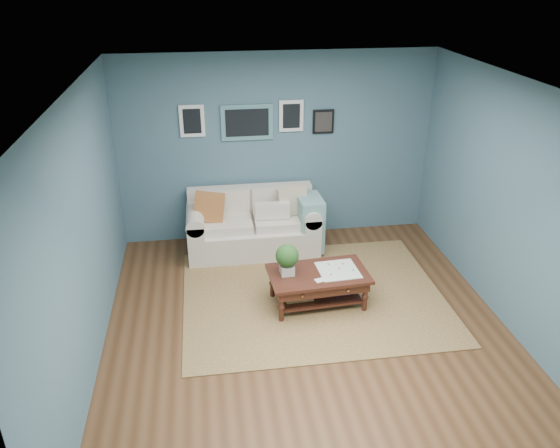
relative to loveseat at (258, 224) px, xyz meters
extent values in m
plane|color=brown|center=(0.34, -2.02, -0.39)|extent=(5.00, 5.00, 0.00)
plane|color=white|center=(0.34, -2.02, 2.31)|extent=(5.00, 5.00, 0.00)
cube|color=slate|center=(0.34, 0.48, 0.96)|extent=(4.50, 0.02, 2.70)
cube|color=slate|center=(0.34, -4.52, 0.96)|extent=(4.50, 0.02, 2.70)
cube|color=slate|center=(-1.91, -2.02, 0.96)|extent=(0.02, 5.00, 2.70)
cube|color=slate|center=(2.59, -2.02, 0.96)|extent=(0.02, 5.00, 2.70)
cube|color=slate|center=(-0.08, 0.45, 1.36)|extent=(0.72, 0.03, 0.50)
cube|color=black|center=(-0.08, 0.43, 1.36)|extent=(0.60, 0.01, 0.38)
cube|color=white|center=(-0.83, 0.45, 1.41)|extent=(0.34, 0.03, 0.44)
cube|color=white|center=(0.54, 0.45, 1.43)|extent=(0.34, 0.03, 0.44)
cube|color=black|center=(1.00, 0.45, 1.33)|extent=(0.30, 0.03, 0.34)
cube|color=brown|center=(0.53, -1.34, -0.39)|extent=(3.19, 2.55, 0.01)
cube|color=#F0E0CE|center=(-0.08, -0.03, -0.19)|extent=(1.36, 0.84, 0.40)
cube|color=#F0E0CE|center=(-0.08, 0.29, 0.24)|extent=(1.78, 0.21, 0.46)
cube|color=#F0E0CE|center=(-0.88, -0.03, -0.10)|extent=(0.23, 0.84, 0.59)
cube|color=#F0E0CE|center=(0.71, -0.03, -0.10)|extent=(0.23, 0.84, 0.59)
cylinder|color=#F0E0CE|center=(-0.88, -0.03, 0.20)|extent=(0.25, 0.84, 0.25)
cylinder|color=#F0E0CE|center=(0.71, -0.03, 0.20)|extent=(0.25, 0.84, 0.25)
cube|color=#F0E0CE|center=(-0.45, -0.09, 0.07)|extent=(0.69, 0.54, 0.12)
cube|color=#F0E0CE|center=(0.28, -0.09, 0.07)|extent=(0.69, 0.54, 0.12)
cube|color=#F0E0CE|center=(-0.45, 0.18, 0.31)|extent=(0.69, 0.11, 0.34)
cube|color=#F0E0CE|center=(0.28, 0.18, 0.31)|extent=(0.69, 0.11, 0.34)
cube|color=#C85E31|center=(-0.68, -0.08, 0.34)|extent=(0.46, 0.17, 0.45)
cube|color=beige|center=(0.49, -0.02, 0.34)|extent=(0.45, 0.17, 0.44)
cube|color=beige|center=(0.19, -0.13, 0.26)|extent=(0.48, 0.11, 0.23)
cube|color=#7FB1AB|center=(0.71, -0.15, 0.05)|extent=(0.33, 0.53, 0.77)
cube|color=#371510|center=(0.55, -1.51, 0.03)|extent=(1.21, 0.75, 0.04)
cube|color=#371510|center=(0.55, -1.51, -0.05)|extent=(1.12, 0.67, 0.12)
cube|color=#371510|center=(0.55, -1.51, -0.28)|extent=(1.02, 0.57, 0.02)
sphere|color=gold|center=(0.30, -1.83, -0.05)|extent=(0.03, 0.03, 0.03)
sphere|color=gold|center=(0.84, -1.80, -0.05)|extent=(0.03, 0.03, 0.03)
cylinder|color=#371510|center=(0.07, -1.80, -0.19)|extent=(0.06, 0.06, 0.40)
cylinder|color=#371510|center=(1.07, -1.73, -0.19)|extent=(0.06, 0.06, 0.40)
cylinder|color=#371510|center=(0.03, -1.28, -0.19)|extent=(0.06, 0.06, 0.40)
cylinder|color=#371510|center=(1.04, -1.21, -0.19)|extent=(0.06, 0.06, 0.40)
cube|color=beige|center=(0.18, -1.48, 0.10)|extent=(0.17, 0.17, 0.12)
sphere|color=#23501F|center=(0.18, -1.48, 0.29)|extent=(0.27, 0.27, 0.27)
cube|color=white|center=(0.80, -1.49, 0.05)|extent=(0.50, 0.50, 0.01)
cube|color=tan|center=(0.31, -1.52, -0.17)|extent=(0.34, 0.25, 0.19)
cube|color=navy|center=(0.82, -1.47, -0.22)|extent=(0.24, 0.19, 0.11)
camera|label=1|loc=(-0.70, -6.94, 3.36)|focal=35.00mm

